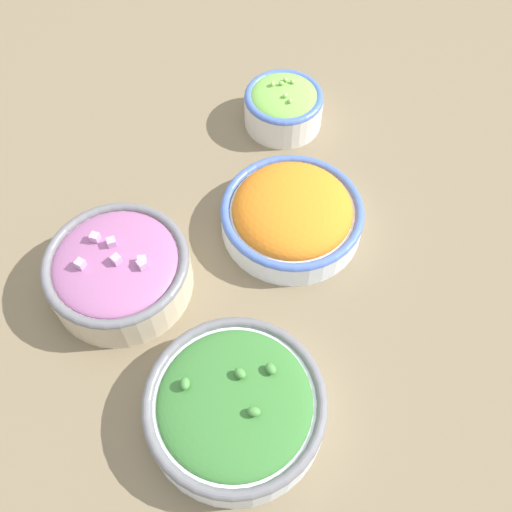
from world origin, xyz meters
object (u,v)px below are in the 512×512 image
Objects in this scene: bowl_red_onion at (118,270)px; bowl_broccoli at (235,405)px; bowl_lettuce at (283,105)px; bowl_carrots at (292,213)px.

bowl_red_onion is 0.90× the size of bowl_broccoli.
bowl_red_onion is 0.35m from bowl_lettuce.
bowl_red_onion is at bearing -170.93° from bowl_lettuce.
bowl_lettuce is 0.45m from bowl_broccoli.
bowl_lettuce is at bearing 37.11° from bowl_broccoli.
bowl_carrots is at bearing -22.15° from bowl_red_onion.
bowl_red_onion reaches higher than bowl_carrots.
bowl_broccoli is (-0.23, -0.13, 0.00)m from bowl_carrots.
bowl_broccoli is at bearing -142.89° from bowl_lettuce.
bowl_carrots is 0.19m from bowl_lettuce.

